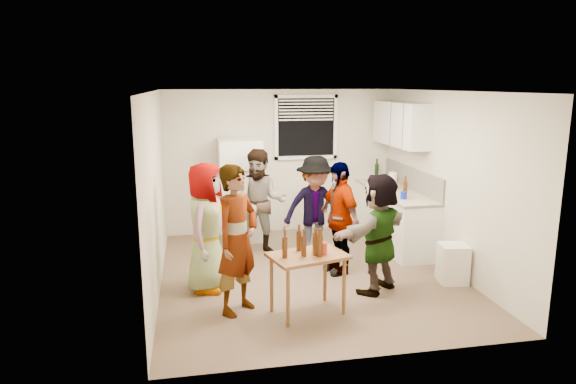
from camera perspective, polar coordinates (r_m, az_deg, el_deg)
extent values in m
cube|color=white|center=(8.64, -5.32, 0.26)|extent=(0.70, 0.70, 1.70)
cube|color=white|center=(8.63, 11.66, -2.82)|extent=(0.60, 2.20, 0.86)
cube|color=beige|center=(8.53, 11.79, 0.10)|extent=(0.64, 2.22, 0.04)
cube|color=#A8A59B|center=(8.60, 13.60, 1.48)|extent=(0.03, 2.20, 0.36)
cube|color=white|center=(8.61, 12.39, 7.39)|extent=(0.34, 1.60, 0.70)
cylinder|color=white|center=(8.57, 11.51, 0.31)|extent=(0.13, 0.13, 0.28)
cylinder|color=black|center=(9.45, 9.78, 1.45)|extent=(0.07, 0.07, 0.27)
cylinder|color=#47230C|center=(7.93, 12.83, -0.69)|extent=(0.07, 0.07, 0.26)
cylinder|color=#0C1FD1|center=(7.88, 12.67, -0.77)|extent=(0.09, 0.09, 0.12)
cube|color=#F7C767|center=(9.17, 11.58, 1.58)|extent=(0.02, 0.20, 0.16)
cube|color=white|center=(7.21, 17.83, -7.63)|extent=(0.40, 0.40, 0.52)
cylinder|color=#47230C|center=(5.76, 3.51, -7.17)|extent=(0.06, 0.06, 0.24)
cylinder|color=#B13217|center=(5.87, 3.87, -6.83)|extent=(0.10, 0.10, 0.13)
imported|color=#969696|center=(6.82, -8.85, -10.57)|extent=(1.83, 1.34, 0.52)
imported|color=#141933|center=(6.17, -5.49, -12.97)|extent=(1.67, 1.66, 0.41)
imported|color=brown|center=(8.04, -2.96, -6.89)|extent=(1.07, 1.75, 0.62)
imported|color=#3F3F44|center=(7.84, 2.97, -7.41)|extent=(1.15, 1.66, 0.58)
imported|color=black|center=(7.35, 5.57, -8.77)|extent=(1.74, 1.25, 0.38)
imported|color=#F3964E|center=(6.79, 9.82, -10.70)|extent=(2.05, 2.07, 0.45)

